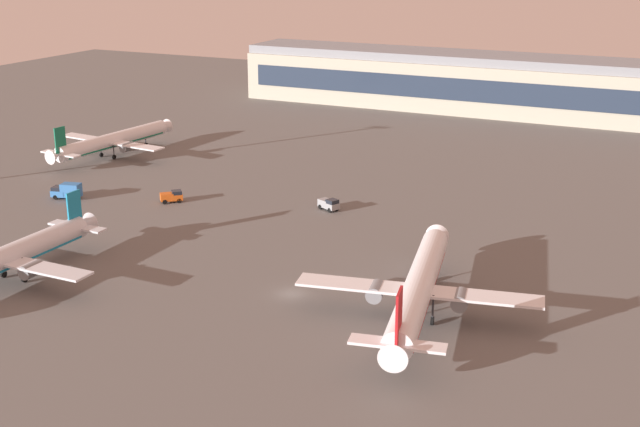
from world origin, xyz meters
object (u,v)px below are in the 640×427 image
Objects in this scene: airplane_taxiway_distant at (2,260)px; airplane_mid_apron at (418,288)px; airplane_far_stand at (112,141)px; catering_truck at (67,191)px; maintenance_van at (329,204)px; cargo_loader at (172,196)px.

airplane_taxiway_distant is 59.98m from airplane_mid_apron.
catering_truck is at bearing -60.83° from airplane_far_stand.
airplane_taxiway_distant is at bearing -3.84° from maintenance_van.
maintenance_van is at bearing -117.18° from airplane_taxiway_distant.
airplane_taxiway_distant is 42.89m from catering_truck.
cargo_loader is at bearing 142.80° from airplane_mid_apron.
airplane_far_stand is at bearing 138.94° from airplane_mid_apron.
airplane_far_stand is at bearing -79.98° from maintenance_van.
airplane_mid_apron is 6.87× the size of catering_truck.
airplane_taxiway_distant is 6.38× the size of catering_truck.
airplane_taxiway_distant is at bearing -164.86° from catering_truck.
airplane_far_stand is 6.23× the size of catering_truck.
catering_truck reaches higher than cargo_loader.
airplane_taxiway_distant is 1.02× the size of airplane_far_stand.
cargo_loader is at bearing -49.78° from maintenance_van.
airplane_taxiway_distant is at bearing -176.57° from airplane_mid_apron.
catering_truck is at bearing -59.96° from airplane_taxiway_distant.
cargo_loader is (33.01, -23.89, -2.48)m from airplane_far_stand.
maintenance_van is (-30.28, 37.15, -2.88)m from airplane_mid_apron.
airplane_mid_apron is (57.98, 15.36, 0.30)m from airplane_taxiway_distant.
airplane_taxiway_distant is 76.14m from airplane_far_stand.
maintenance_van is (27.70, 52.51, -2.58)m from airplane_taxiway_distant.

